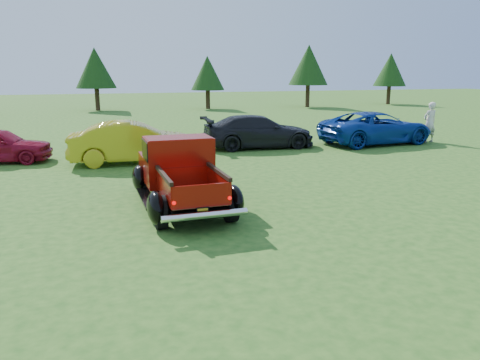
{
  "coord_description": "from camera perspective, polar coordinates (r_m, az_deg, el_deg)",
  "views": [
    {
      "loc": [
        -2.92,
        -9.3,
        3.24
      ],
      "look_at": [
        -0.08,
        0.2,
        0.9
      ],
      "focal_mm": 35.0,
      "sensor_mm": 36.0,
      "label": 1
    }
  ],
  "objects": [
    {
      "name": "tree_east",
      "position": [
        42.74,
        8.36,
        13.7
      ],
      "size": [
        3.46,
        3.46,
        5.4
      ],
      "color": "#332114",
      "rests_on": "ground"
    },
    {
      "name": "show_car_grey",
      "position": [
        19.97,
        2.24,
        5.93
      ],
      "size": [
        4.84,
        2.14,
        1.38
      ],
      "primitive_type": "imported",
      "rotation": [
        0.0,
        0.0,
        1.53
      ],
      "color": "black",
      "rests_on": "ground"
    },
    {
      "name": "pickup_truck",
      "position": [
        11.59,
        -7.46,
        0.95
      ],
      "size": [
        2.24,
        4.55,
        1.66
      ],
      "rotation": [
        0.0,
        0.0,
        0.03
      ],
      "color": "black",
      "rests_on": "ground"
    },
    {
      "name": "tree_mid_right",
      "position": [
        40.3,
        -3.98,
        12.87
      ],
      "size": [
        2.82,
        2.82,
        4.4
      ],
      "color": "#332114",
      "rests_on": "ground"
    },
    {
      "name": "show_car_blue",
      "position": [
        21.91,
        16.27,
        6.13
      ],
      "size": [
        5.39,
        2.94,
        1.43
      ],
      "primitive_type": "imported",
      "rotation": [
        0.0,
        0.0,
        1.68
      ],
      "color": "navy",
      "rests_on": "ground"
    },
    {
      "name": "tree_far_east",
      "position": [
        48.05,
        17.85,
        12.67
      ],
      "size": [
        3.07,
        3.07,
        4.8
      ],
      "color": "#332114",
      "rests_on": "ground"
    },
    {
      "name": "show_car_yellow",
      "position": [
        17.03,
        -12.8,
        4.49
      ],
      "size": [
        4.55,
        1.76,
        1.48
      ],
      "primitive_type": "imported",
      "rotation": [
        0.0,
        0.0,
        1.53
      ],
      "color": "#B5A218",
      "rests_on": "ground"
    },
    {
      "name": "spectator",
      "position": [
        23.15,
        22.13,
        6.54
      ],
      "size": [
        0.71,
        0.5,
        1.83
      ],
      "primitive_type": "imported",
      "rotation": [
        0.0,
        0.0,
        3.24
      ],
      "color": "beige",
      "rests_on": "ground"
    },
    {
      "name": "ground",
      "position": [
        10.27,
        0.75,
        -5.13
      ],
      "size": [
        120.0,
        120.0,
        0.0
      ],
      "primitive_type": "plane",
      "color": "#245317",
      "rests_on": "ground"
    },
    {
      "name": "tree_mid_left",
      "position": [
        40.3,
        -17.24,
        12.91
      ],
      "size": [
        3.2,
        3.2,
        5.0
      ],
      "color": "#332114",
      "rests_on": "ground"
    }
  ]
}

